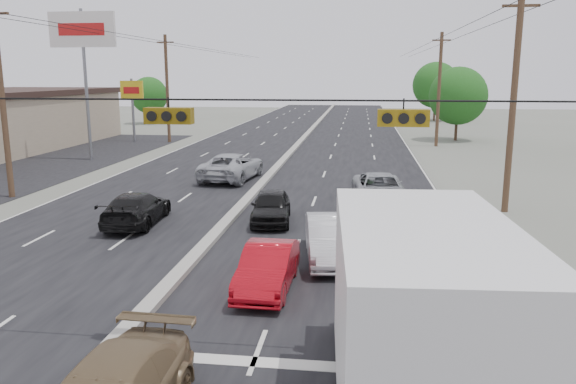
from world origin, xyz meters
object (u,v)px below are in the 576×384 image
queue_car_c (380,190)px  oncoming_near (137,209)px  tree_right_far (436,85)px  queue_car_a (271,207)px  utility_pole_right_c (439,89)px  pole_sign_far (132,96)px  utility_pole_left_b (2,99)px  oncoming_far (232,167)px  utility_pole_right_b (513,102)px  tree_left_far (149,95)px  utility_pole_left_c (167,88)px  queue_car_b (330,239)px  box_truck (417,320)px  red_sedan (268,268)px  tree_right_mid (458,96)px  pole_sign_billboard (83,39)px

queue_car_c → oncoming_near: bearing=-159.0°
tree_right_far → queue_car_a: bearing=-103.6°
utility_pole_right_c → tree_right_far: size_ratio=1.23×
pole_sign_far → queue_car_c: 33.40m
utility_pole_left_b → oncoming_far: (10.40, 6.42, -4.29)m
oncoming_near → utility_pole_left_b: bearing=-30.3°
utility_pole_right_b → tree_left_far: 56.72m
utility_pole_left_c → utility_pole_right_b: bearing=-45.0°
queue_car_a → queue_car_b: bearing=-65.5°
utility_pole_right_b → utility_pole_left_b: bearing=180.0°
pole_sign_far → box_truck: 48.08m
tree_right_far → oncoming_far: bearing=-110.4°
tree_left_far → utility_pole_right_c: bearing=-30.1°
utility_pole_right_b → red_sedan: bearing=-130.5°
utility_pole_right_c → queue_car_b: bearing=-103.2°
utility_pole_left_c → utility_pole_right_c: size_ratio=1.00×
utility_pole_left_c → queue_car_c: (19.19, -24.23, -4.37)m
red_sedan → queue_car_a: (-1.13, 7.79, 0.03)m
utility_pole_left_c → utility_pole_right_b: (25.00, -25.00, 0.00)m
queue_car_a → box_truck: bearing=-76.9°
utility_pole_left_b → tree_right_far: bearing=62.6°
oncoming_near → tree_right_mid: bearing=-121.9°
utility_pole_left_b → red_sedan: bearing=-35.7°
queue_car_c → tree_left_far: bearing=117.6°
pole_sign_far → oncoming_near: bearing=-67.5°
utility_pole_left_b → oncoming_near: size_ratio=2.08×
utility_pole_left_c → tree_right_mid: utility_pole_left_c is taller
queue_car_c → red_sedan: bearing=-112.6°
utility_pole_right_b → box_truck: size_ratio=1.25×
pole_sign_far → oncoming_near: pole_sign_far is taller
utility_pole_right_b → oncoming_far: bearing=156.3°
queue_car_c → oncoming_far: size_ratio=0.90×
queue_car_b → tree_left_far: bearing=108.9°
oncoming_near → utility_pole_right_c: bearing=-122.2°
utility_pole_right_c → tree_left_far: utility_pole_right_c is taller
utility_pole_right_b → queue_car_c: bearing=172.5°
utility_pole_right_c → pole_sign_billboard: 29.78m
pole_sign_far → red_sedan: bearing=-62.3°
pole_sign_billboard → box_truck: size_ratio=1.38×
tree_right_far → utility_pole_left_b: bearing=-117.4°
queue_car_b → oncoming_far: (-6.81, 14.58, 0.07)m
utility_pole_right_b → oncoming_far: size_ratio=1.70×
oncoming_near → utility_pole_right_b: bearing=-168.0°
oncoming_near → tree_left_far: bearing=-73.1°
pole_sign_far → tree_left_far: size_ratio=0.98×
utility_pole_left_c → pole_sign_far: bearing=-180.0°
tree_right_mid → box_truck: size_ratio=0.89×
pole_sign_far → tree_right_mid: bearing=9.2°
utility_pole_left_b → oncoming_near: (8.70, -4.44, -4.41)m
oncoming_near → oncoming_far: bearing=-102.1°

